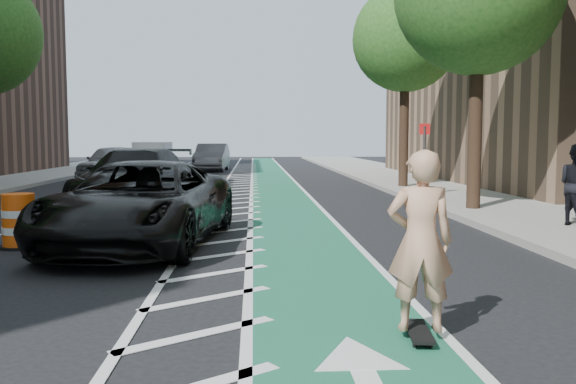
{
  "coord_description": "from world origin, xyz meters",
  "views": [
    {
      "loc": [
        2.08,
        -7.45,
        1.98
      ],
      "look_at": [
        2.65,
        2.65,
        1.1
      ],
      "focal_mm": 38.0,
      "sensor_mm": 36.0,
      "label": 1
    }
  ],
  "objects": [
    {
      "name": "ground",
      "position": [
        0.0,
        0.0,
        0.0
      ],
      "size": [
        120.0,
        120.0,
        0.0
      ],
      "primitive_type": "plane",
      "color": "black",
      "rests_on": "ground"
    },
    {
      "name": "bike_lane",
      "position": [
        3.0,
        10.0,
        0.01
      ],
      "size": [
        2.0,
        90.0,
        0.01
      ],
      "primitive_type": "cube",
      "color": "#1C6347",
      "rests_on": "ground"
    },
    {
      "name": "buffer_strip",
      "position": [
        1.5,
        10.0,
        0.01
      ],
      "size": [
        1.4,
        90.0,
        0.01
      ],
      "primitive_type": "cube",
      "color": "silver",
      "rests_on": "ground"
    },
    {
      "name": "sidewalk_right",
      "position": [
        9.5,
        10.0,
        0.07
      ],
      "size": [
        5.0,
        90.0,
        0.15
      ],
      "primitive_type": "cube",
      "color": "gray",
      "rests_on": "ground"
    },
    {
      "name": "curb_right",
      "position": [
        7.05,
        10.0,
        0.08
      ],
      "size": [
        0.12,
        90.0,
        0.16
      ],
      "primitive_type": "cube",
      "color": "gray",
      "rests_on": "ground"
    },
    {
      "name": "tree_r_d",
      "position": [
        7.9,
        16.0,
        5.77
      ],
      "size": [
        4.2,
        4.2,
        7.9
      ],
      "color": "#382619",
      "rests_on": "ground"
    },
    {
      "name": "sign_post",
      "position": [
        7.6,
        12.0,
        1.35
      ],
      "size": [
        0.35,
        0.08,
        2.47
      ],
      "color": "#4C4C4C",
      "rests_on": "ground"
    },
    {
      "name": "skateboard",
      "position": [
        3.7,
        -1.65,
        0.08
      ],
      "size": [
        0.3,
        0.77,
        0.1
      ],
      "rotation": [
        0.0,
        0.0,
        -0.12
      ],
      "color": "black",
      "rests_on": "ground"
    },
    {
      "name": "skateboarder",
      "position": [
        3.7,
        -1.65,
        0.99
      ],
      "size": [
        0.69,
        0.5,
        1.78
      ],
      "primitive_type": "imported",
      "rotation": [
        0.0,
        0.0,
        3.02
      ],
      "color": "tan",
      "rests_on": "skateboard"
    },
    {
      "name": "suv_near",
      "position": [
        0.0,
        3.88,
        0.79
      ],
      "size": [
        3.33,
        5.95,
        1.57
      ],
      "primitive_type": "imported",
      "rotation": [
        0.0,
        0.0,
        -0.13
      ],
      "color": "black",
      "rests_on": "ground"
    },
    {
      "name": "suv_far",
      "position": [
        -1.33,
        10.36,
        0.86
      ],
      "size": [
        3.08,
        6.16,
        1.72
      ],
      "primitive_type": "imported",
      "rotation": [
        0.0,
        0.0,
        -0.12
      ],
      "color": "black",
      "rests_on": "ground"
    },
    {
      "name": "car_silver",
      "position": [
        -4.49,
        21.48,
        0.86
      ],
      "size": [
        2.6,
        5.24,
        1.72
      ],
      "primitive_type": "imported",
      "rotation": [
        0.0,
        0.0,
        -0.12
      ],
      "color": "#999A9F",
      "rests_on": "ground"
    },
    {
      "name": "car_grey",
      "position": [
        -0.5,
        30.63,
        0.85
      ],
      "size": [
        2.02,
        5.21,
        1.69
      ],
      "primitive_type": "imported",
      "rotation": [
        0.0,
        0.0,
        -0.05
      ],
      "color": "slate",
      "rests_on": "ground"
    },
    {
      "name": "box_truck",
      "position": [
        -4.35,
        31.27,
        0.82
      ],
      "size": [
        2.14,
        4.37,
        1.78
      ],
      "rotation": [
        0.0,
        0.0,
        -0.06
      ],
      "color": "silver",
      "rests_on": "ground"
    },
    {
      "name": "barrel_a",
      "position": [
        -2.2,
        3.81,
        0.47
      ],
      "size": [
        0.73,
        0.73,
        0.99
      ],
      "color": "#F1530C",
      "rests_on": "ground"
    },
    {
      "name": "barrel_b",
      "position": [
        -1.89,
        10.9,
        0.45
      ],
      "size": [
        0.7,
        0.7,
        0.96
      ],
      "color": "#FF5B0D",
      "rests_on": "ground"
    },
    {
      "name": "barrel_c",
      "position": [
        -4.0,
        18.69,
        0.47
      ],
      "size": [
        0.73,
        0.73,
        1.0
      ],
      "color": "#FD540D",
      "rests_on": "ground"
    }
  ]
}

